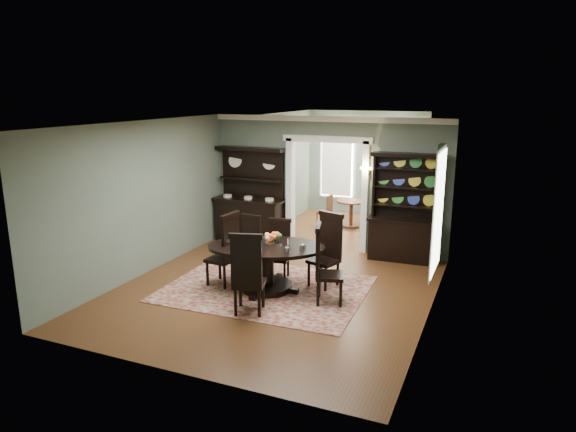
% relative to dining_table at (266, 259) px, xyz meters
% --- Properties ---
extents(room, '(5.51, 6.01, 3.01)m').
position_rel_dining_table_xyz_m(room, '(0.14, -0.00, 0.99)').
color(room, '#5E2F18').
rests_on(room, ground).
extents(parlor, '(3.51, 3.50, 3.01)m').
position_rel_dining_table_xyz_m(parlor, '(0.14, 5.49, 0.93)').
color(parlor, '#5E2F18').
rests_on(parlor, ground).
extents(doorway_trim, '(2.08, 0.25, 2.57)m').
position_rel_dining_table_xyz_m(doorway_trim, '(0.14, 2.95, 1.03)').
color(doorway_trim, white).
rests_on(doorway_trim, floor).
extents(right_window, '(0.15, 1.47, 2.12)m').
position_rel_dining_table_xyz_m(right_window, '(2.83, 0.88, 1.02)').
color(right_window, white).
rests_on(right_window, wall_right).
extents(wall_sconce, '(0.27, 0.21, 0.21)m').
position_rel_dining_table_xyz_m(wall_sconce, '(1.09, 2.80, 1.31)').
color(wall_sconce, gold).
rests_on(wall_sconce, back_wall_right).
extents(rug, '(3.65, 2.81, 0.01)m').
position_rel_dining_table_xyz_m(rug, '(-0.02, 0.01, -0.58)').
color(rug, maroon).
rests_on(rug, floor).
extents(dining_table, '(2.47, 2.47, 0.84)m').
position_rel_dining_table_xyz_m(dining_table, '(0.00, 0.00, 0.00)').
color(dining_table, black).
rests_on(dining_table, rug).
extents(centerpiece, '(1.46, 0.94, 0.24)m').
position_rel_dining_table_xyz_m(centerpiece, '(0.09, 0.09, 0.32)').
color(centerpiece, silver).
rests_on(centerpiece, dining_table).
extents(chair_far_left, '(0.48, 0.46, 1.19)m').
position_rel_dining_table_xyz_m(chair_far_left, '(-0.67, 0.64, 0.04)').
color(chair_far_left, black).
rests_on(chair_far_left, rug).
extents(chair_far_mid, '(0.50, 0.48, 1.16)m').
position_rel_dining_table_xyz_m(chair_far_mid, '(-0.05, 0.67, 0.03)').
color(chair_far_mid, black).
rests_on(chair_far_mid, rug).
extents(chair_far_right, '(0.63, 0.61, 1.38)m').
position_rel_dining_table_xyz_m(chair_far_right, '(0.94, 0.67, 0.14)').
color(chair_far_right, black).
rests_on(chair_far_right, rug).
extents(chair_end_left, '(0.54, 0.56, 1.40)m').
position_rel_dining_table_xyz_m(chair_end_left, '(-0.76, -0.11, 0.15)').
color(chair_end_left, black).
rests_on(chair_end_left, rug).
extents(chair_end_right, '(0.60, 0.62, 1.37)m').
position_rel_dining_table_xyz_m(chair_end_right, '(1.14, -0.15, 0.14)').
color(chair_end_right, black).
rests_on(chair_end_right, rug).
extents(chair_near, '(0.63, 0.61, 1.40)m').
position_rel_dining_table_xyz_m(chair_near, '(0.20, -1.12, 0.15)').
color(chair_near, black).
rests_on(chair_near, rug).
extents(sideboard, '(1.73, 0.66, 2.26)m').
position_rel_dining_table_xyz_m(sideboard, '(-1.70, 2.69, 0.21)').
color(sideboard, black).
rests_on(sideboard, floor).
extents(welsh_dresser, '(1.49, 0.59, 2.29)m').
position_rel_dining_table_xyz_m(welsh_dresser, '(1.95, 2.70, 0.25)').
color(welsh_dresser, black).
rests_on(welsh_dresser, floor).
extents(parlor_table, '(0.78, 0.78, 0.72)m').
position_rel_dining_table_xyz_m(parlor_table, '(0.18, 4.89, -0.11)').
color(parlor_table, '#5A2D19').
rests_on(parlor_table, parlor_floor).
extents(parlor_chair_left, '(0.39, 0.38, 0.90)m').
position_rel_dining_table_xyz_m(parlor_chair_left, '(-0.41, 4.55, -0.10)').
color(parlor_chair_left, '#5A2D19').
rests_on(parlor_chair_left, parlor_floor).
extents(parlor_chair_right, '(0.37, 0.37, 0.87)m').
position_rel_dining_table_xyz_m(parlor_chair_right, '(0.80, 4.66, -0.12)').
color(parlor_chair_right, '#5A2D19').
rests_on(parlor_chair_right, parlor_floor).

